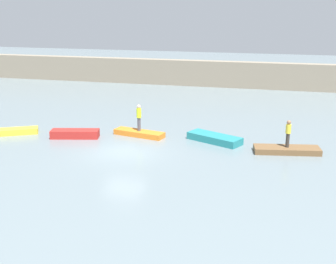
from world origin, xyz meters
TOP-DOWN VIEW (x-y plane):
  - ground_plane at (0.00, 0.00)m, footprint 120.00×120.00m
  - embankment_wall at (0.00, 23.92)m, footprint 80.00×1.20m
  - rowboat_yellow at (-8.56, 1.78)m, footprint 3.03×2.23m
  - rowboat_red at (-4.20, 2.01)m, footprint 3.35×1.72m
  - rowboat_orange at (-0.13, 3.50)m, footprint 3.69×1.71m
  - rowboat_teal at (5.08, 3.44)m, footprint 3.84×2.70m
  - rowboat_brown at (9.69, 2.32)m, footprint 4.10×1.92m
  - person_hiviz_shirt at (-0.13, 3.50)m, footprint 0.32×0.32m
  - person_yellow_shirt at (9.69, 2.32)m, footprint 0.32×0.32m

SIDE VIEW (x-z plane):
  - ground_plane at x=0.00m, z-range 0.00..0.00m
  - rowboat_brown at x=9.69m, z-range 0.00..0.36m
  - rowboat_orange at x=-0.13m, z-range 0.00..0.36m
  - rowboat_yellow at x=-8.56m, z-range 0.00..0.40m
  - rowboat_teal at x=5.08m, z-range 0.00..0.47m
  - rowboat_red at x=-4.20m, z-range 0.00..0.54m
  - person_yellow_shirt at x=9.69m, z-range 0.46..2.14m
  - person_hiviz_shirt at x=-0.13m, z-range 0.48..2.31m
  - embankment_wall at x=0.00m, z-range 0.00..2.79m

